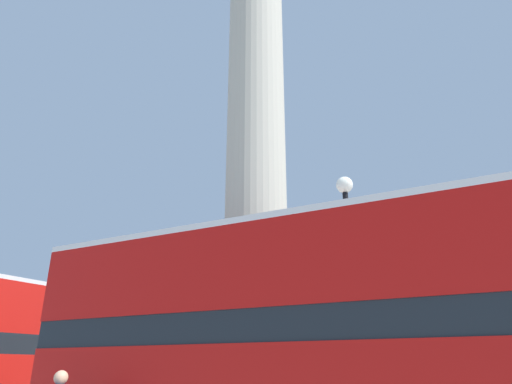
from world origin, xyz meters
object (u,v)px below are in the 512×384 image
equestrian_statue (119,372)px  street_lamp (352,285)px  monument_column (256,112)px  bus_b (312,334)px

equestrian_statue → street_lamp: 17.73m
monument_column → equestrian_statue: bearing=154.8°
bus_b → street_lamp: 3.01m
equestrian_statue → street_lamp: size_ratio=0.90×
street_lamp → monument_column: bearing=157.3°
monument_column → street_lamp: size_ratio=4.07×
bus_b → equestrian_statue: bearing=143.1°
street_lamp → equestrian_statue: bearing=155.4°
monument_column → bus_b: 9.94m
bus_b → street_lamp: size_ratio=1.77×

